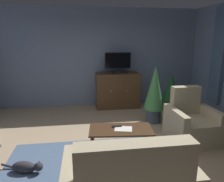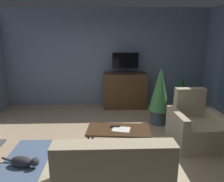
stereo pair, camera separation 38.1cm
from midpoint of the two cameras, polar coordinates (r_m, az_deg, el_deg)
The scene contains 12 objects.
ground_plane at distance 3.83m, azimuth 2.16°, elevation -16.80°, with size 6.39×6.12×0.04m, color tan.
wall_back at distance 6.11m, azimuth 0.35°, elevation 8.97°, with size 6.39×0.10×2.77m, color slate.
rug_central at distance 3.50m, azimuth -3.47°, elevation -19.67°, with size 2.74×1.74×0.01m, color slate.
tv_cabinet at distance 5.96m, azimuth 5.35°, elevation -0.10°, with size 1.21×0.54×1.00m.
television at distance 5.76m, azimuth 5.61°, elevation 7.77°, with size 0.72×0.20×0.57m.
coffee_table at distance 3.69m, azimuth 4.82°, elevation -11.06°, with size 1.13×0.63×0.43m.
tv_remote at distance 3.74m, azimuth 3.86°, elevation -9.68°, with size 0.17×0.05×0.02m, color black.
folded_newspaper at distance 3.66m, azimuth 5.56°, elevation -10.41°, with size 0.30×0.22×0.01m, color silver.
armchair_near_window at distance 4.33m, azimuth 23.88°, elevation -9.06°, with size 0.87×0.87×1.02m.
potted_plant_leafy_by_curtain at distance 6.09m, azimuth 19.90°, elevation 0.08°, with size 0.49×0.49×1.00m.
potted_plant_small_fern_corner at distance 4.90m, azimuth 15.09°, elevation -0.60°, with size 0.48×0.48×1.34m.
cat at distance 3.62m, azimuth -20.10°, elevation -17.74°, with size 0.66×0.29×0.19m.
Camera 2 is at (-0.07, -3.28, 1.96)m, focal length 33.48 mm.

